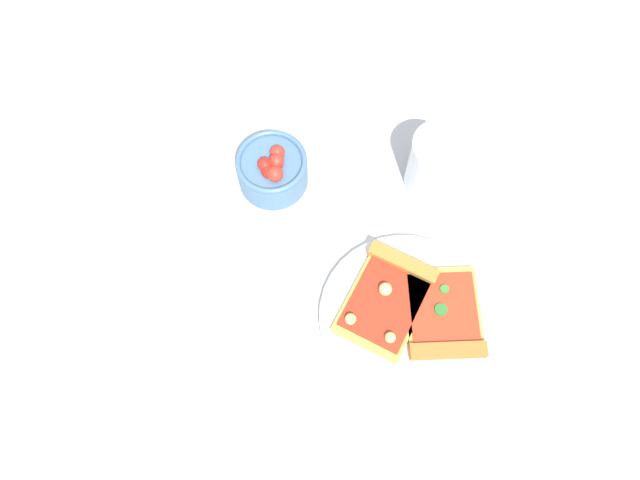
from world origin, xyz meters
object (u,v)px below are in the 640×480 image
Objects in this scene: soda_glass at (437,165)px; paper_napkin at (159,328)px; pizza_slice_near at (389,294)px; plate at (408,316)px; pizza_slice_far at (445,320)px; salad_bowl at (273,170)px.

soda_glass is 0.45m from paper_napkin.
plate is at bearing -25.05° from pizza_slice_near.
salad_bowl is (-0.29, 0.13, 0.01)m from pizza_slice_far.
paper_napkin is at bearing -104.38° from salad_bowl.
paper_napkin is (-0.36, -0.13, -0.02)m from pizza_slice_far.
pizza_slice_near reaches higher than paper_napkin.
plate is at bearing -29.11° from salad_bowl.
paper_napkin is at bearing -159.74° from pizza_slice_far.
plate reaches higher than paper_napkin.
soda_glass is (-0.03, 0.21, 0.04)m from plate.
plate is 1.56× the size of pizza_slice_far.
plate is 2.35× the size of soda_glass.
salad_bowl is at bearing 150.26° from pizza_slice_near.
salad_bowl is (-0.21, 0.12, 0.01)m from pizza_slice_near.
pizza_slice_far is at bearing 9.16° from plate.
pizza_slice_near is at bearing 173.95° from pizza_slice_far.
plate is at bearing -83.13° from soda_glass.
pizza_slice_near is at bearing -29.74° from salad_bowl.
soda_glass is at bearing 109.23° from pizza_slice_far.
salad_bowl is at bearing 150.89° from plate.
paper_napkin is (-0.07, -0.26, -0.03)m from salad_bowl.
salad_bowl is at bearing -160.58° from soda_glass.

